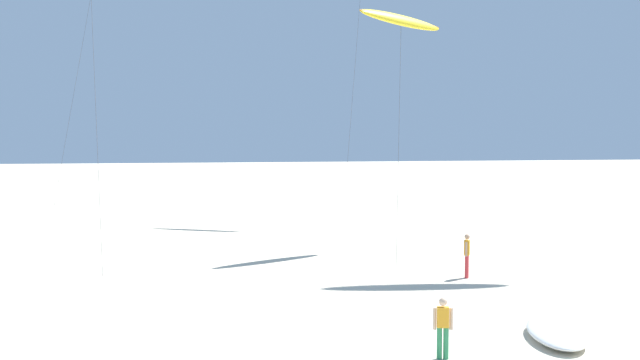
% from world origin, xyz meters
% --- Properties ---
extents(flying_kite_4, '(5.44, 8.91, 12.06)m').
position_xyz_m(flying_kite_4, '(7.69, 35.26, 11.42)').
color(flying_kite_4, yellow).
rests_on(flying_kite_4, ground).
extents(grounded_kite_1, '(2.47, 3.95, 0.39)m').
position_xyz_m(grounded_kite_1, '(6.80, 16.83, 0.20)').
color(grounded_kite_1, white).
rests_on(grounded_kite_1, ground).
extents(person_near_left, '(0.50, 0.27, 1.58)m').
position_xyz_m(person_near_left, '(3.04, 15.59, 0.87)').
color(person_near_left, '#338E56').
rests_on(person_near_left, ground).
extents(person_mid_field, '(0.32, 0.46, 1.76)m').
position_xyz_m(person_mid_field, '(7.76, 26.10, 0.97)').
color(person_mid_field, red).
rests_on(person_mid_field, ground).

